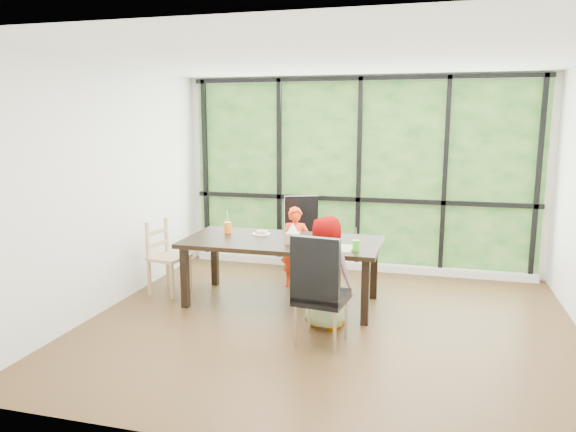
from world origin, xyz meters
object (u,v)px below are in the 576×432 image
object	(u,v)px
chair_window_leather	(303,238)
chair_end_beech	(169,257)
child_toddler	(296,247)
plate_far	(261,234)
tissue_box	(293,238)
orange_cup	(228,228)
green_cup	(356,246)
plate_near	(327,247)
child_older	(329,273)
dining_table	(282,271)
chair_interior_leather	(322,289)

from	to	relation	value
chair_window_leather	chair_end_beech	world-z (taller)	chair_window_leather
chair_window_leather	child_toddler	xyz separation A→B (m)	(0.01, -0.44, -0.03)
plate_far	tissue_box	bearing A→B (deg)	-36.72
chair_window_leather	plate_far	bearing A→B (deg)	-128.82
orange_cup	green_cup	world-z (taller)	orange_cup
child_toddler	green_cup	distance (m)	1.33
chair_window_leather	chair_end_beech	xyz separation A→B (m)	(-1.41, -1.10, -0.09)
plate_near	tissue_box	bearing A→B (deg)	166.01
chair_end_beech	child_older	size ratio (longest dim) A/B	0.78
child_toddler	child_older	bearing A→B (deg)	-68.94
dining_table	green_cup	xyz separation A→B (m)	(0.89, -0.31, 0.43)
plate_near	tissue_box	size ratio (longest dim) A/B	1.52
orange_cup	tissue_box	world-z (taller)	orange_cup
orange_cup	plate_far	bearing A→B (deg)	2.83
child_toddler	tissue_box	size ratio (longest dim) A/B	7.15
child_older	plate_near	world-z (taller)	child_older
plate_far	plate_near	world-z (taller)	same
chair_end_beech	plate_far	world-z (taller)	chair_end_beech
child_older	green_cup	bearing A→B (deg)	-108.14
chair_end_beech	tissue_box	size ratio (longest dim) A/B	6.28
dining_table	plate_near	world-z (taller)	plate_near
child_older	tissue_box	size ratio (longest dim) A/B	8.10
orange_cup	tissue_box	xyz separation A→B (m)	(0.90, -0.34, -0.01)
green_cup	child_toddler	bearing A→B (deg)	133.18
chair_window_leather	child_toddler	size ratio (longest dim) A/B	1.05
dining_table	chair_end_beech	size ratio (longest dim) A/B	2.48
chair_window_leather	plate_near	size ratio (longest dim) A/B	4.94
child_older	plate_far	xyz separation A→B (m)	(-0.97, 0.82, 0.18)
chair_interior_leather	child_older	xyz separation A→B (m)	(-0.01, 0.42, 0.04)
plate_far	orange_cup	xyz separation A→B (m)	(-0.42, -0.02, 0.06)
dining_table	child_older	distance (m)	0.91
green_cup	tissue_box	distance (m)	0.74
child_older	tissue_box	distance (m)	0.71
chair_window_leather	child_older	world-z (taller)	child_older
chair_end_beech	child_older	xyz separation A→B (m)	(2.08, -0.58, 0.13)
child_toddler	green_cup	xyz separation A→B (m)	(0.89, -0.95, 0.30)
dining_table	child_toddler	world-z (taller)	child_toddler
chair_end_beech	plate_near	xyz separation A→B (m)	(2.00, -0.23, 0.31)
plate_near	green_cup	world-z (taller)	green_cup
orange_cup	green_cup	size ratio (longest dim) A/B	1.14
orange_cup	chair_interior_leather	bearing A→B (deg)	-40.65
plate_far	green_cup	distance (m)	1.31
chair_window_leather	chair_interior_leather	xyz separation A→B (m)	(0.69, -2.10, 0.00)
child_older	plate_near	distance (m)	0.41
plate_far	chair_interior_leather	bearing A→B (deg)	-51.27
plate_near	plate_far	bearing A→B (deg)	152.67
orange_cup	tissue_box	bearing A→B (deg)	-20.48
dining_table	child_toddler	distance (m)	0.66
child_toddler	green_cup	size ratio (longest dim) A/B	8.79
chair_end_beech	child_toddler	world-z (taller)	child_toddler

